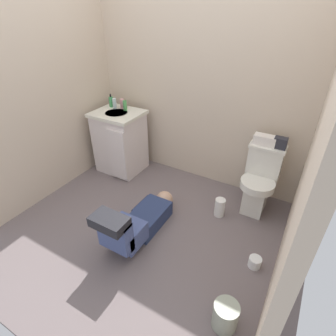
# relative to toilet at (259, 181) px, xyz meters

# --- Properties ---
(ground_plane) EXTENTS (3.08, 3.00, 0.04)m
(ground_plane) POSITION_rel_toilet_xyz_m (-0.92, -0.71, -0.39)
(ground_plane) COLOR #6B5E5E
(wall_back) EXTENTS (2.74, 0.08, 2.40)m
(wall_back) POSITION_rel_toilet_xyz_m (-0.92, 0.33, 0.83)
(wall_back) COLOR beige
(wall_back) RESTS_ON ground_plane
(wall_left) EXTENTS (0.08, 2.00, 2.40)m
(wall_left) POSITION_rel_toilet_xyz_m (-2.25, -0.71, 0.83)
(wall_left) COLOR beige
(wall_left) RESTS_ON ground_plane
(wall_right) EXTENTS (0.08, 2.00, 2.40)m
(wall_right) POSITION_rel_toilet_xyz_m (0.41, -0.71, 0.83)
(wall_right) COLOR beige
(wall_right) RESTS_ON ground_plane
(toilet) EXTENTS (0.36, 0.46, 0.75)m
(toilet) POSITION_rel_toilet_xyz_m (0.00, 0.00, 0.00)
(toilet) COLOR silver
(toilet) RESTS_ON ground_plane
(vanity_cabinet) EXTENTS (0.60, 0.53, 0.82)m
(vanity_cabinet) POSITION_rel_toilet_xyz_m (-1.82, -0.07, 0.05)
(vanity_cabinet) COLOR silver
(vanity_cabinet) RESTS_ON ground_plane
(faucet) EXTENTS (0.02, 0.02, 0.10)m
(faucet) POSITION_rel_toilet_xyz_m (-1.82, 0.07, 0.50)
(faucet) COLOR silver
(faucet) RESTS_ON vanity_cabinet
(person_plumber) EXTENTS (0.39, 1.06, 0.52)m
(person_plumber) POSITION_rel_toilet_xyz_m (-0.90, -1.00, -0.19)
(person_plumber) COLOR navy
(person_plumber) RESTS_ON ground_plane
(tissue_box) EXTENTS (0.22, 0.11, 0.10)m
(tissue_box) POSITION_rel_toilet_xyz_m (-0.05, 0.09, 0.43)
(tissue_box) COLOR silver
(tissue_box) RESTS_ON toilet
(toiletry_bag) EXTENTS (0.12, 0.09, 0.11)m
(toiletry_bag) POSITION_rel_toilet_xyz_m (0.11, 0.09, 0.44)
(toiletry_bag) COLOR #26262D
(toiletry_bag) RESTS_ON toilet
(soap_dispenser) EXTENTS (0.06, 0.06, 0.17)m
(soap_dispenser) POSITION_rel_toilet_xyz_m (-2.01, 0.05, 0.52)
(soap_dispenser) COLOR #3A9150
(soap_dispenser) RESTS_ON vanity_cabinet
(bottle_clear) EXTENTS (0.05, 0.05, 0.13)m
(bottle_clear) POSITION_rel_toilet_xyz_m (-1.93, 0.02, 0.52)
(bottle_clear) COLOR silver
(bottle_clear) RESTS_ON vanity_cabinet
(bottle_pink) EXTENTS (0.06, 0.06, 0.12)m
(bottle_pink) POSITION_rel_toilet_xyz_m (-1.85, 0.08, 0.51)
(bottle_pink) COLOR pink
(bottle_pink) RESTS_ON vanity_cabinet
(bottle_green) EXTENTS (0.05, 0.05, 0.13)m
(bottle_green) POSITION_rel_toilet_xyz_m (-1.78, 0.04, 0.52)
(bottle_green) COLOR #49984D
(bottle_green) RESTS_ON vanity_cabinet
(trash_can) EXTENTS (0.18, 0.18, 0.22)m
(trash_can) POSITION_rel_toilet_xyz_m (0.15, -1.41, -0.26)
(trash_can) COLOR gray
(trash_can) RESTS_ON ground_plane
(paper_towel_roll) EXTENTS (0.11, 0.11, 0.21)m
(paper_towel_roll) POSITION_rel_toilet_xyz_m (-0.30, -0.32, -0.26)
(paper_towel_roll) COLOR white
(paper_towel_roll) RESTS_ON ground_plane
(toilet_paper_roll) EXTENTS (0.11, 0.11, 0.10)m
(toilet_paper_roll) POSITION_rel_toilet_xyz_m (0.21, -0.80, -0.32)
(toilet_paper_roll) COLOR white
(toilet_paper_roll) RESTS_ON ground_plane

